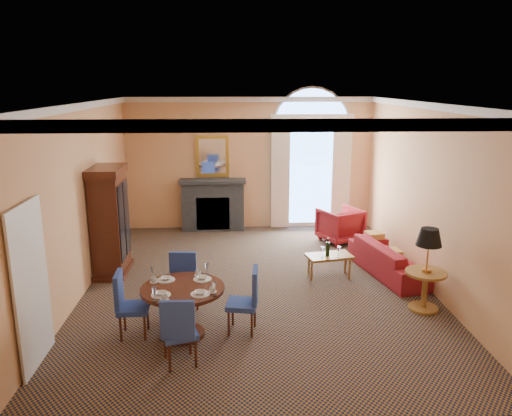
{
  "coord_description": "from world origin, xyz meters",
  "views": [
    {
      "loc": [
        -0.44,
        -8.32,
        3.52
      ],
      "look_at": [
        0.0,
        0.5,
        1.3
      ],
      "focal_mm": 35.0,
      "sensor_mm": 36.0,
      "label": 1
    }
  ],
  "objects_px": {
    "armoire": "(110,223)",
    "side_table": "(427,259)",
    "dining_table": "(183,300)",
    "armchair": "(340,225)",
    "sofa": "(391,259)",
    "coffee_table": "(329,256)"
  },
  "relations": [
    {
      "from": "armoire",
      "to": "armchair",
      "type": "xyz_separation_m",
      "value": [
        4.73,
        1.7,
        -0.6
      ]
    },
    {
      "from": "dining_table",
      "to": "coffee_table",
      "type": "height_order",
      "value": "dining_table"
    },
    {
      "from": "sofa",
      "to": "armchair",
      "type": "xyz_separation_m",
      "value": [
        -0.54,
        2.04,
        0.09
      ]
    },
    {
      "from": "dining_table",
      "to": "armoire",
      "type": "bearing_deg",
      "value": 121.89
    },
    {
      "from": "sofa",
      "to": "side_table",
      "type": "relative_size",
      "value": 1.56
    },
    {
      "from": "armchair",
      "to": "coffee_table",
      "type": "relative_size",
      "value": 0.94
    },
    {
      "from": "dining_table",
      "to": "armchair",
      "type": "bearing_deg",
      "value": 53.29
    },
    {
      "from": "armchair",
      "to": "side_table",
      "type": "bearing_deg",
      "value": 74.23
    },
    {
      "from": "armoire",
      "to": "sofa",
      "type": "bearing_deg",
      "value": -3.74
    },
    {
      "from": "sofa",
      "to": "coffee_table",
      "type": "relative_size",
      "value": 2.28
    },
    {
      "from": "armchair",
      "to": "coffee_table",
      "type": "xyz_separation_m",
      "value": [
        -0.66,
        -2.11,
        0.01
      ]
    },
    {
      "from": "armchair",
      "to": "coffee_table",
      "type": "height_order",
      "value": "armchair"
    },
    {
      "from": "coffee_table",
      "to": "side_table",
      "type": "relative_size",
      "value": 0.69
    },
    {
      "from": "sofa",
      "to": "coffee_table",
      "type": "bearing_deg",
      "value": 80.7
    },
    {
      "from": "armchair",
      "to": "side_table",
      "type": "distance_m",
      "value": 3.64
    },
    {
      "from": "dining_table",
      "to": "armchair",
      "type": "xyz_separation_m",
      "value": [
        3.15,
        4.23,
        -0.17
      ]
    },
    {
      "from": "dining_table",
      "to": "coffee_table",
      "type": "bearing_deg",
      "value": 40.36
    },
    {
      "from": "dining_table",
      "to": "armchair",
      "type": "distance_m",
      "value": 5.28
    },
    {
      "from": "armoire",
      "to": "side_table",
      "type": "bearing_deg",
      "value": -19.32
    },
    {
      "from": "dining_table",
      "to": "side_table",
      "type": "xyz_separation_m",
      "value": [
        3.75,
        0.67,
        0.29
      ]
    },
    {
      "from": "dining_table",
      "to": "side_table",
      "type": "relative_size",
      "value": 0.89
    },
    {
      "from": "side_table",
      "to": "armoire",
      "type": "bearing_deg",
      "value": 160.68
    }
  ]
}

